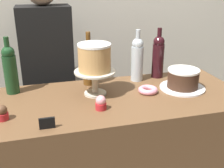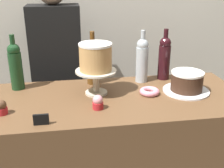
{
  "view_description": "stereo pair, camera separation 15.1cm",
  "coord_description": "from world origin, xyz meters",
  "px_view_note": "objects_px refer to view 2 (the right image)",
  "views": [
    {
      "loc": [
        -0.37,
        -1.36,
        1.59
      ],
      "look_at": [
        0.0,
        0.0,
        1.04
      ],
      "focal_mm": 44.67,
      "sensor_mm": 36.0,
      "label": 1
    },
    {
      "loc": [
        -0.22,
        -1.39,
        1.59
      ],
      "look_at": [
        0.0,
        0.0,
        1.04
      ],
      "focal_mm": 44.67,
      "sensor_mm": 36.0,
      "label": 2
    }
  ],
  "objects_px": {
    "wine_bottle_amber": "(93,61)",
    "cupcake_chocolate": "(1,108)",
    "wine_bottle_green": "(16,65)",
    "donut_pink": "(149,92)",
    "chocolate_round_cake": "(187,81)",
    "price_sign_chalkboard": "(41,120)",
    "wine_bottle_dark_red": "(164,57)",
    "cake_stand_pedestal": "(96,78)",
    "barista_figure": "(58,81)",
    "white_layer_cake": "(96,57)",
    "wine_bottle_clear": "(142,59)",
    "cupcake_strawberry": "(98,102)"
  },
  "relations": [
    {
      "from": "cake_stand_pedestal",
      "to": "barista_figure",
      "type": "distance_m",
      "value": 0.63
    },
    {
      "from": "wine_bottle_clear",
      "to": "barista_figure",
      "type": "relative_size",
      "value": 0.2
    },
    {
      "from": "cake_stand_pedestal",
      "to": "donut_pink",
      "type": "distance_m",
      "value": 0.31
    },
    {
      "from": "cake_stand_pedestal",
      "to": "barista_figure",
      "type": "height_order",
      "value": "barista_figure"
    },
    {
      "from": "wine_bottle_amber",
      "to": "wine_bottle_dark_red",
      "type": "bearing_deg",
      "value": 1.28
    },
    {
      "from": "wine_bottle_dark_red",
      "to": "wine_bottle_green",
      "type": "bearing_deg",
      "value": -178.03
    },
    {
      "from": "price_sign_chalkboard",
      "to": "chocolate_round_cake",
      "type": "bearing_deg",
      "value": 18.14
    },
    {
      "from": "price_sign_chalkboard",
      "to": "barista_figure",
      "type": "xyz_separation_m",
      "value": [
        0.05,
        0.86,
        -0.14
      ]
    },
    {
      "from": "wine_bottle_green",
      "to": "donut_pink",
      "type": "bearing_deg",
      "value": -15.19
    },
    {
      "from": "wine_bottle_green",
      "to": "wine_bottle_dark_red",
      "type": "distance_m",
      "value": 0.91
    },
    {
      "from": "chocolate_round_cake",
      "to": "cupcake_strawberry",
      "type": "relative_size",
      "value": 2.48
    },
    {
      "from": "white_layer_cake",
      "to": "price_sign_chalkboard",
      "type": "relative_size",
      "value": 2.59
    },
    {
      "from": "cake_stand_pedestal",
      "to": "cupcake_strawberry",
      "type": "relative_size",
      "value": 3.08
    },
    {
      "from": "white_layer_cake",
      "to": "price_sign_chalkboard",
      "type": "xyz_separation_m",
      "value": [
        -0.28,
        -0.31,
        -0.19
      ]
    },
    {
      "from": "wine_bottle_green",
      "to": "wine_bottle_dark_red",
      "type": "bearing_deg",
      "value": 1.97
    },
    {
      "from": "wine_bottle_clear",
      "to": "cupcake_chocolate",
      "type": "xyz_separation_m",
      "value": [
        -0.79,
        -0.33,
        -0.11
      ]
    },
    {
      "from": "wine_bottle_clear",
      "to": "wine_bottle_amber",
      "type": "bearing_deg",
      "value": 177.38
    },
    {
      "from": "white_layer_cake",
      "to": "wine_bottle_green",
      "type": "xyz_separation_m",
      "value": [
        -0.45,
        0.15,
        -0.07
      ]
    },
    {
      "from": "chocolate_round_cake",
      "to": "barista_figure",
      "type": "bearing_deg",
      "value": 141.53
    },
    {
      "from": "white_layer_cake",
      "to": "cupcake_strawberry",
      "type": "height_order",
      "value": "white_layer_cake"
    },
    {
      "from": "barista_figure",
      "to": "donut_pink",
      "type": "bearing_deg",
      "value": -48.49
    },
    {
      "from": "cake_stand_pedestal",
      "to": "wine_bottle_green",
      "type": "relative_size",
      "value": 0.7
    },
    {
      "from": "donut_pink",
      "to": "chocolate_round_cake",
      "type": "bearing_deg",
      "value": 0.89
    },
    {
      "from": "chocolate_round_cake",
      "to": "price_sign_chalkboard",
      "type": "relative_size",
      "value": 2.63
    },
    {
      "from": "barista_figure",
      "to": "wine_bottle_dark_red",
      "type": "bearing_deg",
      "value": -27.97
    },
    {
      "from": "cake_stand_pedestal",
      "to": "wine_bottle_amber",
      "type": "height_order",
      "value": "wine_bottle_amber"
    },
    {
      "from": "white_layer_cake",
      "to": "wine_bottle_dark_red",
      "type": "distance_m",
      "value": 0.5
    },
    {
      "from": "white_layer_cake",
      "to": "chocolate_round_cake",
      "type": "relative_size",
      "value": 0.99
    },
    {
      "from": "wine_bottle_dark_red",
      "to": "cupcake_chocolate",
      "type": "xyz_separation_m",
      "value": [
        -0.94,
        -0.36,
        -0.11
      ]
    },
    {
      "from": "cake_stand_pedestal",
      "to": "wine_bottle_amber",
      "type": "bearing_deg",
      "value": 90.38
    },
    {
      "from": "white_layer_cake",
      "to": "barista_figure",
      "type": "height_order",
      "value": "barista_figure"
    },
    {
      "from": "cake_stand_pedestal",
      "to": "cupcake_strawberry",
      "type": "height_order",
      "value": "cake_stand_pedestal"
    },
    {
      "from": "wine_bottle_amber",
      "to": "donut_pink",
      "type": "height_order",
      "value": "wine_bottle_amber"
    },
    {
      "from": "barista_figure",
      "to": "wine_bottle_amber",
      "type": "bearing_deg",
      "value": -58.18
    },
    {
      "from": "cake_stand_pedestal",
      "to": "wine_bottle_green",
      "type": "bearing_deg",
      "value": 161.91
    },
    {
      "from": "cupcake_chocolate",
      "to": "wine_bottle_dark_red",
      "type": "bearing_deg",
      "value": 20.87
    },
    {
      "from": "wine_bottle_amber",
      "to": "donut_pink",
      "type": "relative_size",
      "value": 2.91
    },
    {
      "from": "chocolate_round_cake",
      "to": "cupcake_strawberry",
      "type": "height_order",
      "value": "chocolate_round_cake"
    },
    {
      "from": "cupcake_chocolate",
      "to": "barista_figure",
      "type": "relative_size",
      "value": 0.05
    },
    {
      "from": "chocolate_round_cake",
      "to": "cupcake_chocolate",
      "type": "distance_m",
      "value": 1.01
    },
    {
      "from": "cupcake_strawberry",
      "to": "barista_figure",
      "type": "distance_m",
      "value": 0.79
    },
    {
      "from": "wine_bottle_amber",
      "to": "cupcake_chocolate",
      "type": "distance_m",
      "value": 0.6
    },
    {
      "from": "cupcake_chocolate",
      "to": "price_sign_chalkboard",
      "type": "height_order",
      "value": "cupcake_chocolate"
    },
    {
      "from": "wine_bottle_green",
      "to": "donut_pink",
      "type": "xyz_separation_m",
      "value": [
        0.75,
        -0.2,
        -0.13
      ]
    },
    {
      "from": "price_sign_chalkboard",
      "to": "barista_figure",
      "type": "relative_size",
      "value": 0.04
    },
    {
      "from": "cupcake_strawberry",
      "to": "barista_figure",
      "type": "relative_size",
      "value": 0.05
    },
    {
      "from": "chocolate_round_cake",
      "to": "wine_bottle_clear",
      "type": "xyz_separation_m",
      "value": [
        -0.21,
        0.21,
        0.08
      ]
    },
    {
      "from": "wine_bottle_amber",
      "to": "white_layer_cake",
      "type": "bearing_deg",
      "value": -89.62
    },
    {
      "from": "wine_bottle_green",
      "to": "wine_bottle_amber",
      "type": "xyz_separation_m",
      "value": [
        0.45,
        0.02,
        0.0
      ]
    },
    {
      "from": "price_sign_chalkboard",
      "to": "cake_stand_pedestal",
      "type": "bearing_deg",
      "value": 48.08
    }
  ]
}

